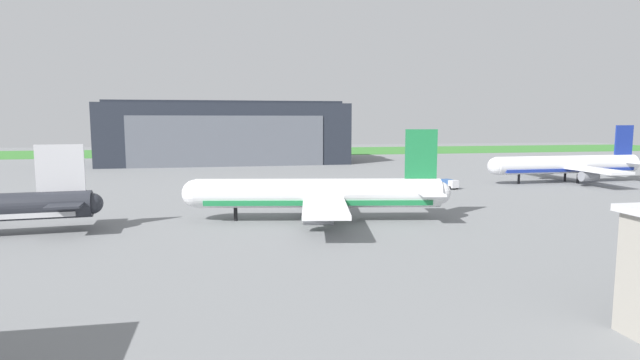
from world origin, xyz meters
name	(u,v)px	position (x,y,z in m)	size (l,w,h in m)	color
ground_plane	(333,217)	(0.00, 0.00, 0.00)	(440.00, 440.00, 0.00)	slate
grass_field_strip	(259,152)	(0.00, 160.81, 0.04)	(440.00, 56.00, 0.08)	#3A7E32
maintenance_hangar	(227,133)	(-15.08, 105.12, 10.23)	(80.82, 35.32, 21.38)	#232833
airliner_near_right	(317,194)	(-2.93, -2.24, 3.94)	(39.15, 33.79, 13.48)	white
airliner_far_left	(566,165)	(63.41, 31.37, 4.13)	(40.58, 32.35, 13.53)	white
fuel_bowser	(450,184)	(31.58, 26.41, 1.13)	(2.81, 4.41, 1.96)	silver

